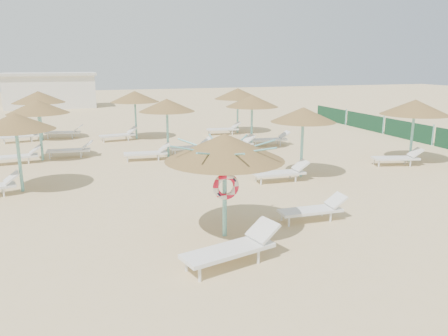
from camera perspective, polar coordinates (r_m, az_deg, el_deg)
name	(u,v)px	position (r m, az deg, el deg)	size (l,w,h in m)	color
ground	(230,233)	(11.37, 0.78, -8.48)	(120.00, 120.00, 0.00)	tan
main_palapa	(225,148)	(10.54, 0.09, 2.67)	(2.93, 2.93, 2.62)	#6BBBB7
lounger_main_a	(234,247)	(9.60, 1.34, -10.31)	(2.34, 1.24, 0.82)	white
lounger_main_b	(314,209)	(12.38, 11.73, -5.26)	(1.92, 0.62, 0.69)	white
palapa_field	(181,104)	(21.23, -5.65, 8.31)	(19.30, 14.36, 2.72)	#6BBBB7
service_hut	(51,90)	(45.11, -21.67, 9.44)	(8.40, 4.40, 3.25)	silver
windbreak_fence	(408,131)	(26.73, 22.89, 4.51)	(0.08, 19.84, 1.10)	#1A5033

